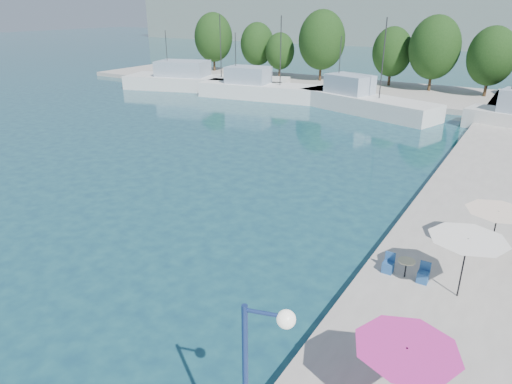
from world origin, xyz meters
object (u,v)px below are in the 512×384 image
Objects in this scene: umbrella_pink at (406,356)px; umbrella_white at (467,245)px; trawler_03 at (363,102)px; trawler_02 at (264,90)px; trawler_01 at (202,82)px; street_lamp at (261,372)px; umbrella_cream at (497,217)px.

umbrella_pink is 0.96× the size of umbrella_white.
trawler_03 is 41.59m from umbrella_pink.
trawler_01 is at bearing 165.32° from trawler_02.
trawler_03 is at bearing -12.88° from trawler_02.
street_lamp reaches higher than umbrella_white.
umbrella_pink is (28.09, -39.90, 1.56)m from trawler_02.
umbrella_white is 0.56× the size of street_lamp.
trawler_03 is (23.98, -2.25, 0.00)m from trawler_01.
umbrella_pink is at bearing -93.34° from umbrella_white.
trawler_02 is at bearing 130.61° from umbrella_white.
trawler_01 is 8.29× the size of umbrella_white.
trawler_01 is at bearing 133.35° from umbrella_pink.
umbrella_pink is (14.81, -38.84, 1.56)m from trawler_03.
trawler_03 is at bearing 110.87° from umbrella_pink.
street_lamp is (-2.04, -3.68, 1.46)m from umbrella_pink.
umbrella_pink is at bearing -95.46° from umbrella_cream.
umbrella_white reaches higher than umbrella_cream.
trawler_01 is 1.32× the size of trawler_02.
trawler_03 reaches higher than umbrella_pink.
trawler_01 is 50.04m from umbrella_cream.
umbrella_cream is at bearing -54.27° from trawler_01.
umbrella_cream is at bearing 81.15° from umbrella_white.
trawler_02 reaches higher than umbrella_cream.
trawler_01 is 8.63× the size of umbrella_cream.
trawler_01 and trawler_02 have the same top height.
trawler_03 is 5.94× the size of umbrella_white.
trawler_01 is 10.77m from trawler_02.
street_lamp is (26.05, -43.58, 3.02)m from trawler_02.
street_lamp is at bearing -67.45° from trawler_02.
umbrella_pink is 4.45m from street_lamp.
umbrella_white is (15.20, -32.15, 1.72)m from trawler_03.
trawler_02 is 6.28× the size of umbrella_white.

